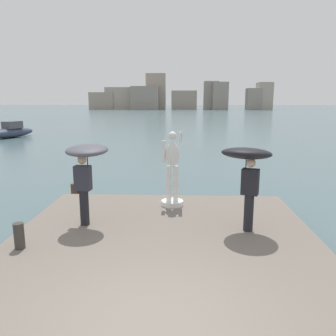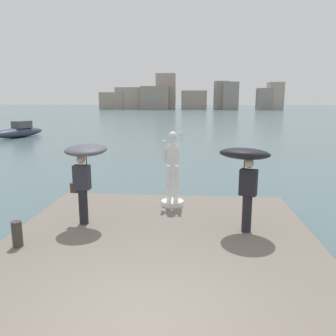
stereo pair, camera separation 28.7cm
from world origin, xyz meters
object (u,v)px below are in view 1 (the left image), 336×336
object	(u,v)px
boat_near	(10,132)
onlooker_right	(247,163)
onlooker_left	(86,162)
statue_white_figure	(172,174)
mooring_bollard	(19,236)

from	to	relation	value
boat_near	onlooker_right	bearing A→B (deg)	-52.49
onlooker_right	boat_near	xyz separation A→B (m)	(-17.43, 22.71, -1.48)
onlooker_right	boat_near	world-z (taller)	onlooker_right
onlooker_left	onlooker_right	world-z (taller)	onlooker_right
onlooker_right	onlooker_left	bearing A→B (deg)	177.34
statue_white_figure	boat_near	size ratio (longest dim) A/B	0.38
onlooker_right	mooring_bollard	bearing A→B (deg)	-165.42
mooring_bollard	boat_near	world-z (taller)	boat_near
onlooker_right	mooring_bollard	distance (m)	5.17
statue_white_figure	mooring_bollard	world-z (taller)	statue_white_figure
statue_white_figure	mooring_bollard	xyz separation A→B (m)	(-3.06, -3.06, -0.67)
onlooker_right	mooring_bollard	xyz separation A→B (m)	(-4.83, -1.26, -1.34)
statue_white_figure	onlooker_left	bearing A→B (deg)	-141.14
onlooker_left	mooring_bollard	world-z (taller)	onlooker_left
onlooker_left	onlooker_right	size ratio (longest dim) A/B	0.99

